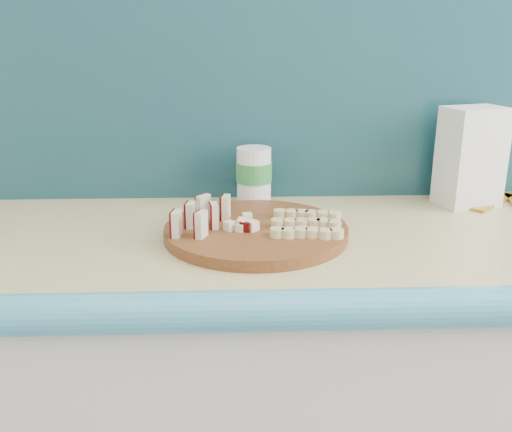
{
  "coord_description": "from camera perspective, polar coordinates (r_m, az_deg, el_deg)",
  "views": [
    {
      "loc": [
        -0.28,
        0.48,
        1.29
      ],
      "look_at": [
        -0.24,
        1.5,
        0.95
      ],
      "focal_mm": 40.0,
      "sensor_mm": 36.0,
      "label": 1
    }
  ],
  "objects": [
    {
      "name": "kitchen_counter",
      "position": [
        1.37,
        15.26,
        -19.96
      ],
      "size": [
        2.2,
        0.63,
        0.91
      ],
      "color": "beige",
      "rests_on": "ground"
    },
    {
      "name": "backsplash",
      "position": [
        1.37,
        14.18,
        12.24
      ],
      "size": [
        2.2,
        0.02,
        0.5
      ],
      "primitive_type": "cube",
      "color": "teal",
      "rests_on": "kitchen_counter"
    },
    {
      "name": "cutting_board",
      "position": [
        1.09,
        -0.0,
        -1.55
      ],
      "size": [
        0.39,
        0.39,
        0.02
      ],
      "primitive_type": "cylinder",
      "rotation": [
        0.0,
        0.0,
        -0.13
      ],
      "color": "#4C2510",
      "rests_on": "kitchen_counter"
    },
    {
      "name": "apple_wedges",
      "position": [
        1.08,
        -5.45,
        0.07
      ],
      "size": [
        0.11,
        0.14,
        0.05
      ],
      "color": "beige",
      "rests_on": "cutting_board"
    },
    {
      "name": "apple_chunks",
      "position": [
        1.09,
        -1.16,
        -0.53
      ],
      "size": [
        0.05,
        0.05,
        0.02
      ],
      "color": "beige",
      "rests_on": "cutting_board"
    },
    {
      "name": "banana_slices",
      "position": [
        1.08,
        5.09,
        -0.75
      ],
      "size": [
        0.14,
        0.14,
        0.02
      ],
      "color": "#CDBB7D",
      "rests_on": "cutting_board"
    },
    {
      "name": "flour_bag",
      "position": [
        1.36,
        20.68,
        5.56
      ],
      "size": [
        0.15,
        0.12,
        0.22
      ],
      "primitive_type": "cube",
      "rotation": [
        0.0,
        0.0,
        0.29
      ],
      "color": "silver",
      "rests_on": "kitchen_counter"
    },
    {
      "name": "canister",
      "position": [
        1.28,
        -0.21,
        4.09
      ],
      "size": [
        0.08,
        0.08,
        0.13
      ],
      "rotation": [
        0.0,
        0.0,
        0.04
      ],
      "color": "silver",
      "rests_on": "kitchen_counter"
    }
  ]
}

